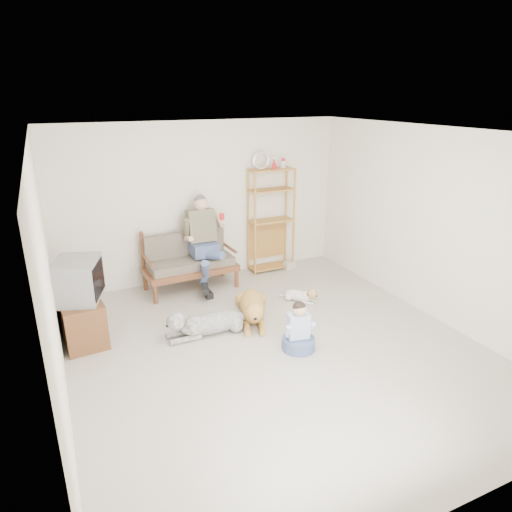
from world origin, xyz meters
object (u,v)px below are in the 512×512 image
etagere (271,219)px  tv_stand (81,319)px  loveseat (189,260)px  golden_retriever (253,307)px

etagere → tv_stand: etagere is taller
loveseat → tv_stand: (-1.82, -1.09, -0.19)m
loveseat → tv_stand: 2.13m
loveseat → etagere: etagere is taller
tv_stand → golden_retriever: (2.30, -0.40, -0.13)m
loveseat → golden_retriever: size_ratio=1.12×
loveseat → tv_stand: size_ratio=1.63×
loveseat → tv_stand: bearing=-151.7°
golden_retriever → etagere: bearing=76.6°
loveseat → etagere: size_ratio=0.70×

